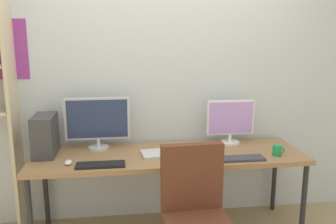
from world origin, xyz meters
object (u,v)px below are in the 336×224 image
Objects in this scene: monitor_right at (230,121)px; coffee_mug at (277,150)px; keyboard_right at (241,158)px; keyboard_left at (101,165)px; mouse_left_side at (68,162)px; laptop_closed at (161,153)px; mouse_right_side at (202,159)px; pc_tower at (45,135)px; desk at (169,159)px; monitor_left at (98,121)px.

monitor_right is 0.51m from coffee_mug.
keyboard_left is at bearing 180.00° from keyboard_right.
mouse_left_side reaches higher than keyboard_right.
laptop_closed is 3.02× the size of coffee_mug.
pc_tower is at bearing 166.16° from mouse_right_side.
pc_tower reaches higher than coffee_mug.
mouse_right_side reaches higher than desk.
desk is at bearing 22.33° from keyboard_left.
mouse_right_side is 0.91× the size of coffee_mug.
monitor_right is 4.60× the size of mouse_left_side.
mouse_right_side is at bearing 1.28° from keyboard_left.
monitor_left is 0.97m from mouse_right_side.
monitor_right is at bearing -0.00° from monitor_left.
laptop_closed is at bearing 9.98° from mouse_left_side.
mouse_left_side is at bearing 164.30° from keyboard_left.
monitor_right is (1.20, -0.00, -0.03)m from monitor_left.
desk is 23.89× the size of mouse_left_side.
keyboard_right is 0.32m from mouse_right_side.
keyboard_left is 1.45m from coffee_mug.
monitor_left is at bearing 148.80° from laptop_closed.
desk is 0.10m from laptop_closed.
pc_tower is 0.59m from keyboard_left.
mouse_right_side is 0.30× the size of laptop_closed.
desk is 5.19× the size of monitor_right.
pc_tower is 3.21× the size of coffee_mug.
monitor_left is 1.20m from monitor_right.
monitor_right is 1.47m from mouse_left_side.
mouse_right_side is at bearing 176.81° from keyboard_right.
monitor_right reaches higher than coffee_mug.
keyboard_left is 0.53m from laptop_closed.
pc_tower is 1.63m from keyboard_right.
desk is 0.83m from mouse_left_side.
mouse_left_side and mouse_right_side have the same top height.
keyboard_right is 1.18× the size of laptop_closed.
monitor_left is 1.66× the size of pc_tower.
laptop_closed is at bearing 149.52° from mouse_right_side.
coffee_mug reaches higher than mouse_right_side.
mouse_right_side is at bearing -130.30° from monitor_right.
monitor_right is 0.49m from keyboard_right.
coffee_mug is (1.92, -0.27, -0.12)m from pc_tower.
pc_tower is (-1.03, 0.10, 0.22)m from desk.
laptop_closed reaches higher than desk.
keyboard_left reaches higher than desk.
monitor_left is at bearing 14.75° from pc_tower.
keyboard_left is at bearing -177.61° from coffee_mug.
pc_tower is 0.98m from laptop_closed.
mouse_left_side is at bearing 179.67° from coffee_mug.
keyboard_right reaches higher than desk.
keyboard_left is 3.53× the size of coffee_mug.
mouse_left_side is (-0.81, -0.16, 0.07)m from desk.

